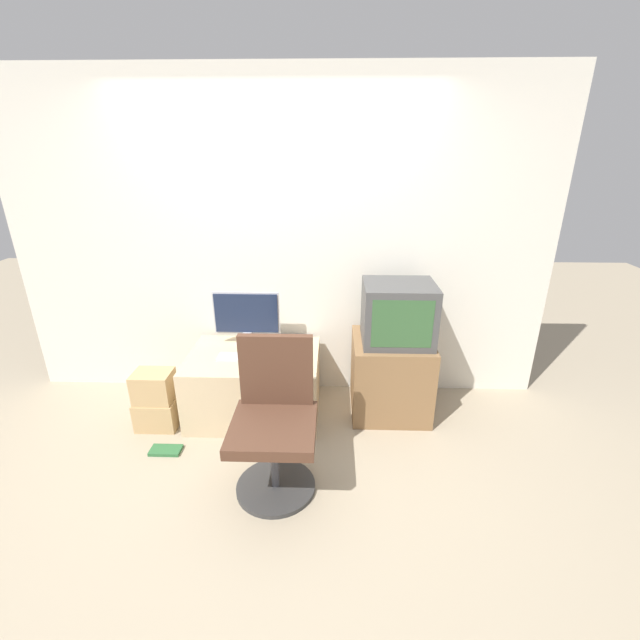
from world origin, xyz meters
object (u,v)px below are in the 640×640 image
object	(u,v)px
crt_tv	(398,313)
office_chair	(275,424)
keyboard	(242,357)
cardboard_box_lower	(158,412)
book	(166,450)
mouse	(273,355)
main_monitor	(247,318)

from	to	relation	value
crt_tv	office_chair	distance (m)	1.26
office_chair	keyboard	bearing A→B (deg)	115.23
cardboard_box_lower	book	size ratio (longest dim) A/B	1.41
crt_tv	book	distance (m)	1.97
cardboard_box_lower	book	distance (m)	0.37
crt_tv	office_chair	size ratio (longest dim) A/B	0.55
crt_tv	cardboard_box_lower	world-z (taller)	crt_tv
crt_tv	cardboard_box_lower	distance (m)	2.01
office_chair	cardboard_box_lower	xyz separation A→B (m)	(-1.00, 0.58, -0.33)
keyboard	crt_tv	distance (m)	1.25
crt_tv	book	xyz separation A→B (m)	(-1.68, -0.58, -0.85)
mouse	main_monitor	bearing A→B (deg)	136.57
cardboard_box_lower	office_chair	bearing A→B (deg)	-30.05
keyboard	book	xyz separation A→B (m)	(-0.49, -0.48, -0.51)
main_monitor	office_chair	world-z (taller)	same
keyboard	crt_tv	world-z (taller)	crt_tv
keyboard	cardboard_box_lower	size ratio (longest dim) A/B	1.18
main_monitor	mouse	distance (m)	0.38
main_monitor	book	bearing A→B (deg)	-124.35
office_chair	cardboard_box_lower	bearing A→B (deg)	149.95
keyboard	mouse	bearing A→B (deg)	6.11
mouse	office_chair	xyz separation A→B (m)	(0.11, -0.77, -0.09)
main_monitor	office_chair	size ratio (longest dim) A/B	0.55
main_monitor	office_chair	distance (m)	1.09
main_monitor	keyboard	world-z (taller)	main_monitor
main_monitor	cardboard_box_lower	world-z (taller)	main_monitor
office_chair	cardboard_box_lower	distance (m)	1.20
keyboard	mouse	distance (m)	0.24
office_chair	book	bearing A→B (deg)	162.55
office_chair	main_monitor	bearing A→B (deg)	109.14
cardboard_box_lower	crt_tv	bearing A→B (deg)	8.06
mouse	cardboard_box_lower	xyz separation A→B (m)	(-0.89, -0.19, -0.42)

